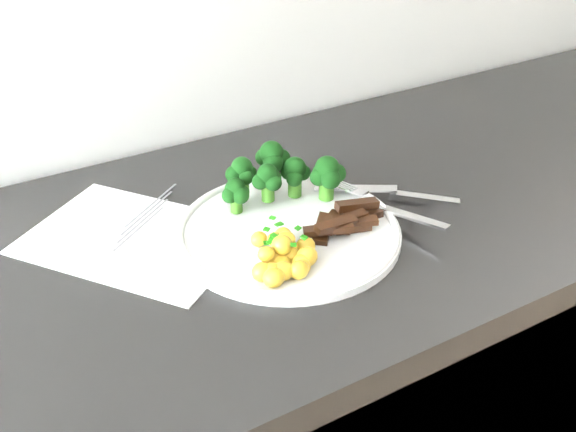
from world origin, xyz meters
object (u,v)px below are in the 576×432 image
object	(u,v)px
broccoli	(279,174)
beef_strips	(342,222)
knife	(405,196)
potatoes	(284,257)
recipe_paper	(135,238)
fork	(389,207)
plate	(288,231)

from	to	relation	value
broccoli	beef_strips	world-z (taller)	broccoli
beef_strips	knife	xyz separation A→B (m)	(0.12, 0.03, -0.01)
potatoes	beef_strips	size ratio (longest dim) A/B	0.83
recipe_paper	broccoli	size ratio (longest dim) A/B	1.97
broccoli	fork	world-z (taller)	broccoli
recipe_paper	knife	distance (m)	0.37
broccoli	recipe_paper	bearing A→B (deg)	173.31
recipe_paper	plate	distance (m)	0.20
potatoes	fork	world-z (taller)	potatoes
beef_strips	knife	bearing A→B (deg)	11.78
potatoes	beef_strips	xyz separation A→B (m)	(0.10, 0.03, -0.00)
recipe_paper	beef_strips	bearing A→B (deg)	-28.93
plate	beef_strips	size ratio (longest dim) A/B	2.35
fork	recipe_paper	bearing A→B (deg)	157.69
knife	broccoli	bearing A→B (deg)	153.36
plate	broccoli	distance (m)	0.09
recipe_paper	plate	size ratio (longest dim) A/B	1.14
recipe_paper	beef_strips	distance (m)	0.26
potatoes	beef_strips	world-z (taller)	potatoes
potatoes	knife	world-z (taller)	potatoes
fork	plate	bearing A→B (deg)	166.62
recipe_paper	knife	world-z (taller)	knife
plate	beef_strips	bearing A→B (deg)	-29.71
plate	beef_strips	xyz separation A→B (m)	(0.06, -0.03, 0.01)
recipe_paper	broccoli	distance (m)	0.21
beef_strips	broccoli	bearing A→B (deg)	106.68
knife	recipe_paper	bearing A→B (deg)	164.05
beef_strips	plate	bearing A→B (deg)	150.29
plate	fork	bearing A→B (deg)	-13.38
recipe_paper	beef_strips	size ratio (longest dim) A/B	2.69
broccoli	knife	size ratio (longest dim) A/B	1.01
broccoli	fork	size ratio (longest dim) A/B	0.90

